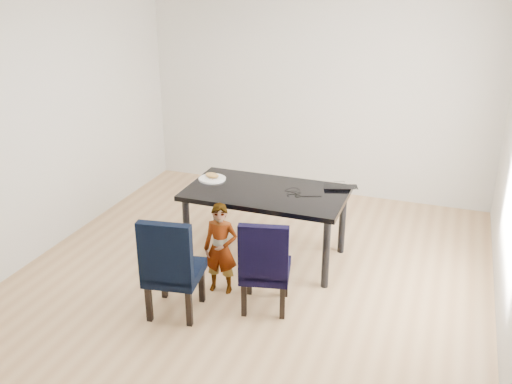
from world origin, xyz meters
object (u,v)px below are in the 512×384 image
(chair_right, at_px, (266,262))
(child, at_px, (221,249))
(dining_table, at_px, (266,224))
(chair_left, at_px, (174,264))
(laptop, at_px, (340,186))
(plate, at_px, (212,179))

(chair_right, xyz_separation_m, child, (-0.47, 0.11, -0.00))
(chair_right, bearing_deg, dining_table, 96.10)
(dining_table, distance_m, chair_left, 1.28)
(child, bearing_deg, chair_left, -124.80)
(chair_right, height_order, laptop, chair_right)
(dining_table, distance_m, chair_right, 0.92)
(dining_table, height_order, laptop, laptop)
(chair_left, relative_size, child, 1.08)
(dining_table, height_order, plate, plate)
(child, distance_m, plate, 1.02)
(dining_table, distance_m, child, 0.78)
(chair_right, bearing_deg, chair_left, -167.03)
(chair_right, relative_size, child, 1.01)
(laptop, bearing_deg, chair_right, 54.24)
(dining_table, bearing_deg, chair_right, -71.33)
(dining_table, bearing_deg, chair_left, -109.31)
(chair_left, bearing_deg, dining_table, 62.15)
(dining_table, xyz_separation_m, plate, (-0.63, 0.10, 0.38))
(dining_table, height_order, child, child)
(chair_left, relative_size, plate, 3.28)
(dining_table, relative_size, child, 1.82)
(chair_right, height_order, child, chair_right)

